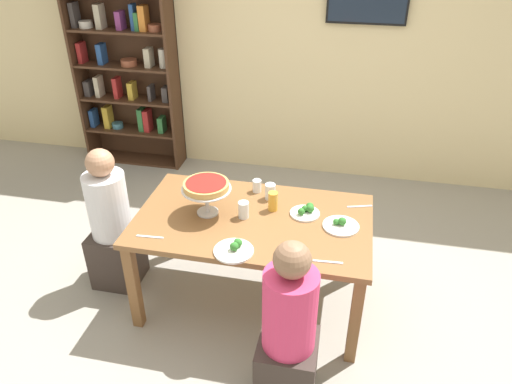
{
  "coord_description": "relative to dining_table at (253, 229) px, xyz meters",
  "views": [
    {
      "loc": [
        0.58,
        -2.64,
        2.58
      ],
      "look_at": [
        0.0,
        0.1,
        0.89
      ],
      "focal_mm": 33.54,
      "sensor_mm": 36.0,
      "label": 1
    }
  ],
  "objects": [
    {
      "name": "water_glass_clear_spare",
      "position": [
        -0.07,
        0.0,
        0.15
      ],
      "size": [
        0.07,
        0.07,
        0.12
      ],
      "primitive_type": "cylinder",
      "color": "white",
      "rests_on": "dining_table"
    },
    {
      "name": "salad_plate_spare",
      "position": [
        0.59,
        0.02,
        0.1
      ],
      "size": [
        0.24,
        0.24,
        0.07
      ],
      "color": "white",
      "rests_on": "dining_table"
    },
    {
      "name": "diner_near_right",
      "position": [
        0.37,
        -0.77,
        -0.16
      ],
      "size": [
        0.34,
        0.34,
        1.15
      ],
      "rotation": [
        0.0,
        0.0,
        1.57
      ],
      "color": "#382D28",
      "rests_on": "ground_plane"
    },
    {
      "name": "dining_table",
      "position": [
        0.0,
        0.0,
        0.0
      ],
      "size": [
        1.61,
        0.96,
        0.74
      ],
      "color": "brown",
      "rests_on": "ground_plane"
    },
    {
      "name": "salad_plate_far_diner",
      "position": [
        0.35,
        0.13,
        0.11
      ],
      "size": [
        0.21,
        0.21,
        0.07
      ],
      "color": "white",
      "rests_on": "dining_table"
    },
    {
      "name": "water_glass_clear_far",
      "position": [
        0.07,
        0.28,
        0.15
      ],
      "size": [
        0.08,
        0.08,
        0.12
      ],
      "primitive_type": "cylinder",
      "color": "white",
      "rests_on": "dining_table"
    },
    {
      "name": "salad_plate_near_diner",
      "position": [
        -0.04,
        -0.38,
        0.11
      ],
      "size": [
        0.25,
        0.25,
        0.07
      ],
      "color": "white",
      "rests_on": "dining_table"
    },
    {
      "name": "cutlery_fork_near",
      "position": [
        0.71,
        0.3,
        0.09
      ],
      "size": [
        0.18,
        0.07,
        0.0
      ],
      "primitive_type": "cube",
      "rotation": [
        0.0,
        0.0,
        3.43
      ],
      "color": "silver",
      "rests_on": "dining_table"
    },
    {
      "name": "water_glass_clear_near",
      "position": [
        -0.05,
        0.36,
        0.13
      ],
      "size": [
        0.07,
        0.07,
        0.09
      ],
      "primitive_type": "cylinder",
      "color": "white",
      "rests_on": "dining_table"
    },
    {
      "name": "cutlery_fork_far",
      "position": [
        -0.6,
        -0.35,
        0.09
      ],
      "size": [
        0.18,
        0.03,
        0.0
      ],
      "primitive_type": "cube",
      "rotation": [
        0.0,
        0.0,
        0.07
      ],
      "color": "silver",
      "rests_on": "dining_table"
    },
    {
      "name": "cutlery_knife_near",
      "position": [
        0.54,
        -0.37,
        0.09
      ],
      "size": [
        0.18,
        0.03,
        0.0
      ],
      "primitive_type": "cube",
      "rotation": [
        0.0,
        0.0,
        0.07
      ],
      "color": "silver",
      "rests_on": "dining_table"
    },
    {
      "name": "rear_partition",
      "position": [
        0.0,
        2.2,
        0.75
      ],
      "size": [
        8.0,
        0.12,
        2.8
      ],
      "primitive_type": "cube",
      "color": "beige",
      "rests_on": "ground_plane"
    },
    {
      "name": "beer_glass_amber_tall",
      "position": [
        0.11,
        0.13,
        0.16
      ],
      "size": [
        0.07,
        0.07,
        0.14
      ],
      "primitive_type": "cylinder",
      "color": "gold",
      "rests_on": "dining_table"
    },
    {
      "name": "diner_head_west",
      "position": [
        -1.08,
        -0.0,
        -0.16
      ],
      "size": [
        0.34,
        0.34,
        1.15
      ],
      "color": "#382D28",
      "rests_on": "ground_plane"
    },
    {
      "name": "television",
      "position": [
        0.62,
        2.11,
        1.17
      ],
      "size": [
        0.74,
        0.05,
        0.41
      ],
      "color": "black"
    },
    {
      "name": "deep_dish_pizza_stand",
      "position": [
        -0.32,
        -0.0,
        0.29
      ],
      "size": [
        0.34,
        0.34,
        0.24
      ],
      "color": "silver",
      "rests_on": "dining_table"
    },
    {
      "name": "bookshelf",
      "position": [
        -1.83,
        2.01,
        0.48
      ],
      "size": [
        1.1,
        0.3,
        2.21
      ],
      "color": "#422819",
      "rests_on": "ground_plane"
    },
    {
      "name": "ground_plane",
      "position": [
        0.0,
        0.0,
        -0.65
      ],
      "size": [
        12.0,
        12.0,
        0.0
      ],
      "primitive_type": "plane",
      "color": "gray"
    }
  ]
}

